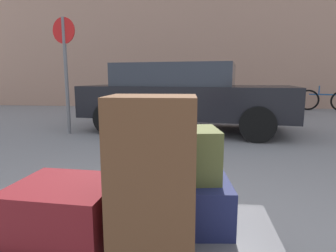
{
  "coord_description": "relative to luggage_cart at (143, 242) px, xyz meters",
  "views": [
    {
      "loc": [
        0.28,
        -1.36,
        1.12
      ],
      "look_at": [
        0.0,
        1.2,
        0.69
      ],
      "focal_mm": 30.58,
      "sensor_mm": 36.0,
      "label": 1
    }
  ],
  "objects": [
    {
      "name": "duffel_bag_olive_topmost_pile",
      "position": [
        0.17,
        0.12,
        0.45
      ],
      "size": [
        0.47,
        0.35,
        0.27
      ],
      "primitive_type": "cube",
      "rotation": [
        0.0,
        0.0,
        0.17
      ],
      "color": "#4C5128",
      "rests_on": "suitcase_navy_front_right"
    },
    {
      "name": "bollard_kerb_near",
      "position": [
        2.04,
        7.75,
        0.1
      ],
      "size": [
        0.27,
        0.27,
        0.73
      ],
      "primitive_type": "cylinder",
      "color": "#72665B",
      "rests_on": "ground_plane"
    },
    {
      "name": "suitcase_maroon_stacked_top",
      "position": [
        -0.38,
        -0.08,
        0.2
      ],
      "size": [
        0.52,
        0.46,
        0.27
      ],
      "primitive_type": "cube",
      "rotation": [
        0.0,
        0.0,
        -0.06
      ],
      "color": "maroon",
      "rests_on": "luggage_cart"
    },
    {
      "name": "luggage_cart",
      "position": [
        0.0,
        0.0,
        0.0
      ],
      "size": [
        1.38,
        0.74,
        0.34
      ],
      "color": "#4C4C51",
      "rests_on": "ground_plane"
    },
    {
      "name": "no_parking_sign",
      "position": [
        -2.36,
        4.15,
        1.15
      ],
      "size": [
        0.49,
        0.12,
        2.28
      ],
      "color": "slate",
      "rests_on": "ground_plane"
    },
    {
      "name": "bollard_kerb_mid",
      "position": [
        3.29,
        7.75,
        0.1
      ],
      "size": [
        0.27,
        0.27,
        0.73
      ],
      "primitive_type": "cylinder",
      "color": "#72665B",
      "rests_on": "ground_plane"
    },
    {
      "name": "parked_car",
      "position": [
        -0.04,
        4.79,
        0.49
      ],
      "size": [
        4.52,
        2.41,
        1.42
      ],
      "color": "black",
      "rests_on": "ground_plane"
    },
    {
      "name": "bicycle_leaning",
      "position": [
        4.56,
        9.01,
        0.1
      ],
      "size": [
        1.67,
        0.68,
        0.96
      ],
      "color": "black",
      "rests_on": "ground_plane"
    },
    {
      "name": "suitcase_brown_rear_left",
      "position": [
        0.09,
        -0.19,
        0.43
      ],
      "size": [
        0.38,
        0.29,
        0.71
      ],
      "primitive_type": "cube",
      "rotation": [
        0.0,
        0.0,
        0.04
      ],
      "color": "#51331E",
      "rests_on": "luggage_cart"
    },
    {
      "name": "suitcase_navy_front_right",
      "position": [
        0.17,
        0.12,
        0.19
      ],
      "size": [
        0.6,
        0.5,
        0.24
      ],
      "primitive_type": "cube",
      "rotation": [
        0.0,
        0.0,
        0.1
      ],
      "color": "#191E47",
      "rests_on": "luggage_cart"
    }
  ]
}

